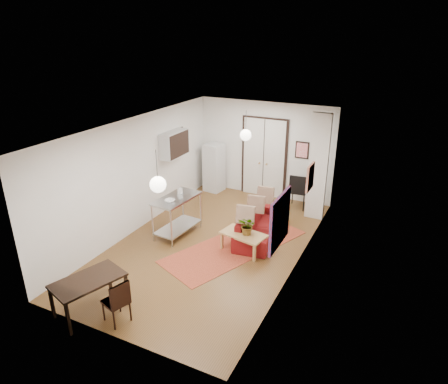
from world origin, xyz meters
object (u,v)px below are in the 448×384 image
at_px(coffee_table, 244,236).
at_px(dining_chair_far, 118,295).
at_px(fridge, 214,168).
at_px(kitchen_counter, 177,210).
at_px(dining_chair_near, 118,295).
at_px(dining_table, 88,283).
at_px(black_side_chair, 300,187).
at_px(sofa, 259,225).

height_order(coffee_table, dining_chair_far, dining_chair_far).
distance_m(coffee_table, fridge, 3.91).
relative_size(kitchen_counter, dining_chair_near, 1.60).
bearing_deg(kitchen_counter, coffee_table, 3.58).
relative_size(fridge, dining_chair_far, 1.79).
relative_size(fridge, dining_table, 1.09).
bearing_deg(black_side_chair, dining_table, 67.27).
relative_size(sofa, dining_table, 1.51).
xyz_separation_m(kitchen_counter, black_side_chair, (2.26, 3.02, -0.06)).
bearing_deg(sofa, black_side_chair, -17.48).
relative_size(sofa, fridge, 1.39).
relative_size(coffee_table, dining_chair_far, 1.31).
bearing_deg(dining_chair_far, dining_table, -64.06).
xyz_separation_m(dining_chair_far, black_side_chair, (1.49, 6.19, 0.12)).
xyz_separation_m(dining_table, black_side_chair, (2.09, 6.27, 0.00)).
relative_size(sofa, kitchen_counter, 1.55).
distance_m(dining_table, dining_chair_far, 0.62).
distance_m(sofa, dining_table, 4.40).
bearing_deg(kitchen_counter, fridge, 105.08).
xyz_separation_m(coffee_table, black_side_chair, (0.44, 3.07, 0.22)).
xyz_separation_m(dining_table, dining_chair_near, (0.60, 0.08, -0.12)).
relative_size(dining_chair_near, black_side_chair, 0.82).
distance_m(coffee_table, dining_chair_near, 3.30).
height_order(fridge, dining_chair_near, fridge).
xyz_separation_m(fridge, black_side_chair, (2.81, -0.03, -0.15)).
bearing_deg(sofa, dining_chair_near, 156.21).
height_order(coffee_table, dining_chair_near, dining_chair_near).
bearing_deg(coffee_table, dining_chair_near, -108.62).
height_order(dining_chair_near, dining_chair_far, same).
distance_m(sofa, dining_chair_near, 4.11).
height_order(kitchen_counter, black_side_chair, black_side_chair).
height_order(kitchen_counter, fridge, fridge).
height_order(kitchen_counter, dining_table, kitchen_counter).
distance_m(fridge, black_side_chair, 2.81).
relative_size(kitchen_counter, fridge, 0.89).
relative_size(dining_chair_near, dining_chair_far, 1.00).
distance_m(coffee_table, dining_table, 3.62).
bearing_deg(dining_chair_near, coffee_table, 179.45).
bearing_deg(sofa, dining_table, 148.95).
height_order(coffee_table, black_side_chair, black_side_chair).
xyz_separation_m(kitchen_counter, dining_chair_near, (0.77, -3.17, -0.18)).
xyz_separation_m(fridge, dining_chair_far, (1.32, -6.22, -0.27)).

